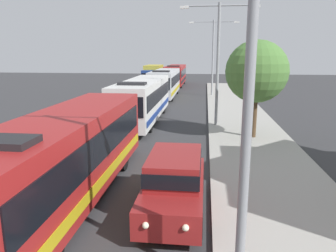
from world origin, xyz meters
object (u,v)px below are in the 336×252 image
at_px(streetlamp_near, 252,38).
at_px(bus_lead, 66,155).
at_px(roadside_tree, 257,72).
at_px(bus_fourth_in_line, 176,75).
at_px(streetlamp_far, 213,50).
at_px(white_suv, 174,181).
at_px(streetlamp_mid, 218,53).
at_px(bus_middle, 165,82).
at_px(bus_second_in_line, 143,98).
at_px(box_truck_oncoming, 153,75).

bearing_deg(streetlamp_near, bus_lead, 144.24).
bearing_deg(roadside_tree, bus_fourth_in_line, 103.48).
distance_m(bus_fourth_in_line, roadside_tree, 32.24).
bearing_deg(streetlamp_far, streetlamp_near, -90.00).
bearing_deg(roadside_tree, streetlamp_near, -99.13).
xyz_separation_m(white_suv, streetlamp_near, (1.70, -3.63, 4.27)).
bearing_deg(bus_fourth_in_line, streetlamp_mid, -79.14).
relative_size(streetlamp_mid, streetlamp_far, 0.95).
distance_m(streetlamp_mid, roadside_tree, 3.93).
height_order(bus_lead, white_suv, bus_lead).
bearing_deg(bus_middle, bus_fourth_in_line, 90.00).
distance_m(bus_middle, streetlamp_near, 31.76).
relative_size(bus_lead, white_suv, 2.48).
distance_m(bus_second_in_line, bus_middle, 13.48).
bearing_deg(streetlamp_mid, box_truck_oncoming, 108.05).
xyz_separation_m(bus_fourth_in_line, streetlamp_mid, (5.40, -28.13, 3.35)).
xyz_separation_m(bus_lead, box_truck_oncoming, (-3.30, 39.01, 0.01)).
bearing_deg(streetlamp_far, bus_lead, -100.72).
xyz_separation_m(box_truck_oncoming, streetlamp_far, (8.70, -10.48, 3.60)).
distance_m(streetlamp_near, streetlamp_far, 32.41).
bearing_deg(bus_second_in_line, bus_fourth_in_line, 90.00).
distance_m(streetlamp_near, streetlamp_mid, 16.21).
bearing_deg(roadside_tree, box_truck_oncoming, 109.90).
bearing_deg(box_truck_oncoming, bus_second_in_line, -82.56).
bearing_deg(streetlamp_mid, roadside_tree, -56.30).
xyz_separation_m(bus_second_in_line, streetlamp_far, (5.40, 14.80, 3.61)).
distance_m(streetlamp_near, roadside_tree, 13.29).
relative_size(white_suv, box_truck_oncoming, 0.68).
bearing_deg(bus_lead, box_truck_oncoming, 94.84).
height_order(bus_second_in_line, bus_fourth_in_line, same).
height_order(bus_lead, streetlamp_mid, streetlamp_mid).
height_order(bus_lead, streetlamp_far, streetlamp_far).
bearing_deg(streetlamp_mid, streetlamp_near, -90.00).
xyz_separation_m(box_truck_oncoming, roadside_tree, (10.80, -29.84, 2.28)).
relative_size(bus_second_in_line, white_suv, 2.46).
relative_size(bus_second_in_line, streetlamp_far, 1.38).
xyz_separation_m(bus_middle, box_truck_oncoming, (-3.30, 11.81, 0.01)).
relative_size(streetlamp_near, streetlamp_far, 0.99).
relative_size(white_suv, roadside_tree, 0.84).
distance_m(bus_lead, bus_second_in_line, 13.72).
relative_size(bus_lead, roadside_tree, 2.09).
bearing_deg(bus_middle, white_suv, -82.33).
relative_size(bus_second_in_line, streetlamp_mid, 1.45).
height_order(white_suv, streetlamp_far, streetlamp_far).
bearing_deg(bus_middle, bus_second_in_line, -90.00).
relative_size(white_suv, streetlamp_mid, 0.59).
xyz_separation_m(streetlamp_far, roadside_tree, (2.10, -19.35, -1.32)).
xyz_separation_m(bus_fourth_in_line, roadside_tree, (7.50, -31.27, 2.29)).
xyz_separation_m(white_suv, box_truck_oncoming, (-7.00, 39.27, 0.67)).
xyz_separation_m(white_suv, roadside_tree, (3.80, 9.43, 2.95)).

